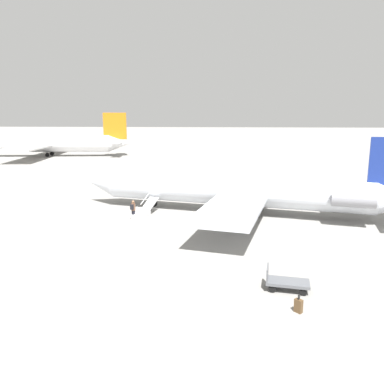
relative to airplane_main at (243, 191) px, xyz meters
The scene contains 7 objects.
ground_plane 2.39m from the airplane_main, 12.07° to the right, with size 600.00×600.00×0.00m, color gray.
airplane_main is the anchor object (origin of this frame).
airplane_taxiing_distant 65.39m from the airplane_main, 46.91° to the right, with size 43.10×32.87×9.82m.
boarding_stairs 9.39m from the airplane_main, 13.09° to the left, with size 1.82×4.14×1.78m.
passenger 10.16m from the airplane_main, 18.09° to the left, with size 0.39×0.56×1.74m.
luggage_cart 15.87m from the airplane_main, 95.94° to the left, with size 2.33×1.40×1.22m.
suitcase 18.15m from the airplane_main, 96.07° to the left, with size 0.41×0.41×0.88m.
Camera 1 is at (0.51, 34.40, 8.86)m, focal length 35.00 mm.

